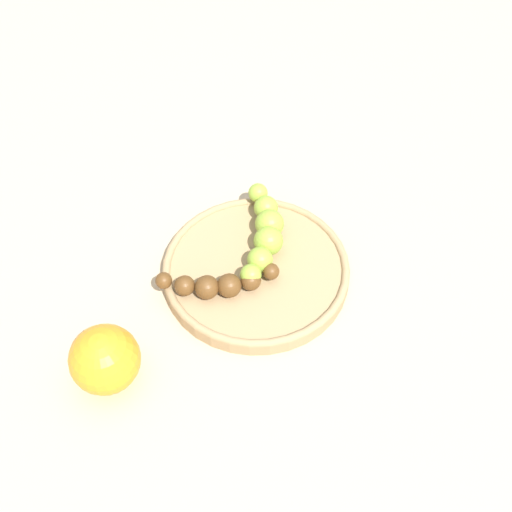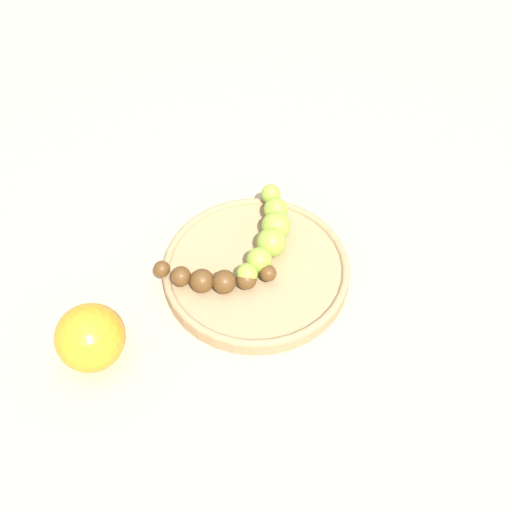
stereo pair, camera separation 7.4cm
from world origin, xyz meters
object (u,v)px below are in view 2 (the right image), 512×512
at_px(fruit_bowl, 256,269).
at_px(banana_overripe, 214,278).
at_px(orange_fruit, 89,336).
at_px(banana_green, 270,233).

bearing_deg(fruit_bowl, banana_overripe, -1.05).
bearing_deg(banana_overripe, orange_fruit, -54.82).
bearing_deg(banana_overripe, banana_green, 138.23).
height_order(banana_green, banana_overripe, banana_green).
bearing_deg(orange_fruit, banana_green, -175.54).
bearing_deg(orange_fruit, banana_overripe, 179.51).
bearing_deg(banana_overripe, fruit_bowl, 124.62).
height_order(fruit_bowl, banana_green, banana_green).
bearing_deg(banana_green, banana_overripe, -122.25).
relative_size(fruit_bowl, banana_green, 1.89).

